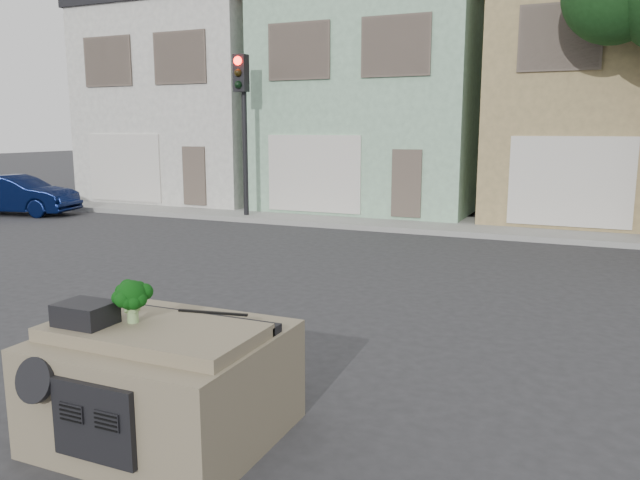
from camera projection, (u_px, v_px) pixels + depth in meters
The scene contains 11 objects.
ground_plane at pixel (304, 339), 8.57m from camera, with size 120.00×120.00×0.00m, color #303033.
sidewalk at pixel (457, 226), 18.03m from camera, with size 40.00×3.00×0.15m, color gray.
townhouse_white at pixel (210, 105), 25.32m from camera, with size 7.20×8.20×7.55m, color beige.
townhouse_mint at pixel (386, 102), 22.37m from camera, with size 7.20×8.20×7.55m, color #91BD9B.
townhouse_tan at pixel (616, 98), 19.41m from camera, with size 7.20×8.20×7.55m, color #9E8858.
navy_sedan at pixel (19, 215), 20.92m from camera, with size 1.39×3.99×1.32m, color black.
traffic_signal at pixel (243, 138), 19.26m from camera, with size 0.40×0.40×5.10m, color black.
car_dashboard at pixel (166, 379), 5.77m from camera, with size 2.00×1.80×1.12m, color #786C53.
instrument_hump at pixel (85, 314), 5.57m from camera, with size 0.48×0.38×0.20m, color black.
wiper_arm at pixel (213, 313), 5.90m from camera, with size 0.70×0.03×0.02m, color black.
broccoli at pixel (132, 301), 5.60m from camera, with size 0.33×0.33×0.40m, color black.
Camera 1 is at (3.49, -7.42, 2.85)m, focal length 35.00 mm.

